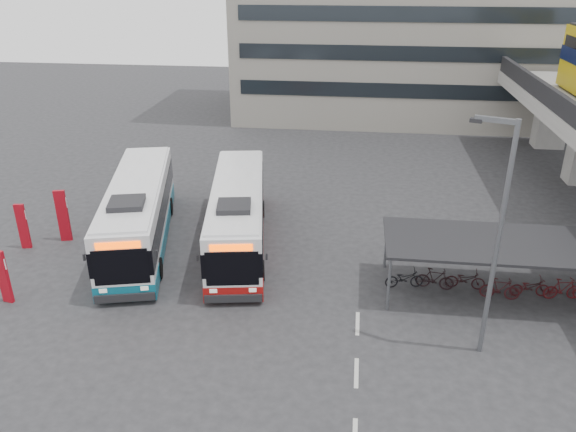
# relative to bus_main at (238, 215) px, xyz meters

# --- Properties ---
(ground) EXTENTS (120.00, 120.00, 0.00)m
(ground) POSITION_rel_bus_main_xyz_m (3.67, -6.37, -1.61)
(ground) COLOR #28282B
(ground) RESTS_ON ground
(bike_shelter) EXTENTS (10.00, 4.00, 2.54)m
(bike_shelter) POSITION_rel_bus_main_xyz_m (12.17, -3.37, -0.25)
(bike_shelter) COLOR #595B60
(bike_shelter) RESTS_ON ground
(road_markings) EXTENTS (0.15, 7.60, 0.01)m
(road_markings) POSITION_rel_bus_main_xyz_m (6.17, -9.37, -1.60)
(road_markings) COLOR beige
(road_markings) RESTS_ON ground
(bus_main) EXTENTS (4.43, 11.96, 3.46)m
(bus_main) POSITION_rel_bus_main_xyz_m (0.00, 0.00, 0.00)
(bus_main) COLOR white
(bus_main) RESTS_ON ground
(bus_teal) EXTENTS (5.49, 12.33, 3.57)m
(bus_teal) POSITION_rel_bus_main_xyz_m (-5.03, -0.46, 0.05)
(bus_teal) COLOR white
(bus_teal) RESTS_ON ground
(pedestrian) EXTENTS (0.52, 0.74, 1.94)m
(pedestrian) POSITION_rel_bus_main_xyz_m (-3.69, -2.17, -0.64)
(pedestrian) COLOR black
(pedestrian) RESTS_ON ground
(lamp_post) EXTENTS (1.49, 0.69, 8.81)m
(lamp_post) POSITION_rel_bus_main_xyz_m (10.60, -7.49, 3.41)
(lamp_post) COLOR #595B60
(lamp_post) RESTS_ON ground
(sign_totem_south) EXTENTS (0.53, 0.25, 2.44)m
(sign_totem_south) POSITION_rel_bus_main_xyz_m (-8.66, -6.60, -0.34)
(sign_totem_south) COLOR #9D0915
(sign_totem_south) RESTS_ON ground
(sign_totem_mid) EXTENTS (0.52, 0.23, 2.40)m
(sign_totem_mid) POSITION_rel_bus_main_xyz_m (-10.61, -1.83, -0.37)
(sign_totem_mid) COLOR #9D0915
(sign_totem_mid) RESTS_ON ground
(sign_totem_north) EXTENTS (0.60, 0.30, 2.78)m
(sign_totem_north) POSITION_rel_bus_main_xyz_m (-9.02, -0.75, -0.17)
(sign_totem_north) COLOR #9D0915
(sign_totem_north) RESTS_ON ground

